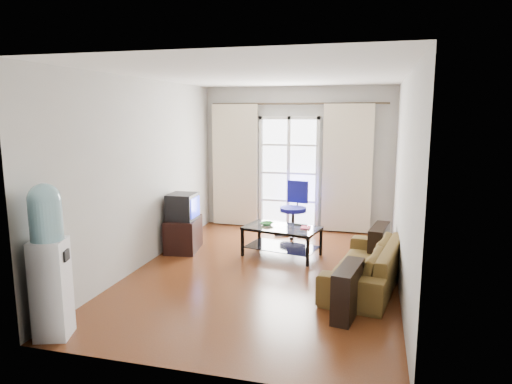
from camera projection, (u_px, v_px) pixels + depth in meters
floor at (265, 272)px, 6.42m from camera, size 5.20×5.20×0.00m
ceiling at (265, 75)px, 5.96m from camera, size 5.20×5.20×0.00m
wall_back at (297, 159)px, 8.67m from camera, size 3.60×0.02×2.70m
wall_front at (190, 221)px, 3.71m from camera, size 3.60×0.02×2.70m
wall_left at (145, 173)px, 6.64m from camera, size 0.02×5.20×2.70m
wall_right at (404, 182)px, 5.74m from camera, size 0.02×5.20×2.70m
french_door at (289, 173)px, 8.70m from camera, size 1.16×0.06×2.15m
curtain_rod at (297, 104)px, 8.39m from camera, size 3.30×0.04×0.04m
curtain_left at (235, 165)px, 8.88m from camera, size 0.90×0.07×2.35m
curtain_right at (347, 169)px, 8.34m from camera, size 0.90×0.07×2.35m
radiator at (338, 215)px, 8.55m from camera, size 0.64×0.12×0.64m
sofa at (366, 264)px, 5.92m from camera, size 2.20×1.42×0.57m
coffee_table at (282, 237)px, 7.12m from camera, size 1.25×0.88×0.46m
bowl at (267, 224)px, 7.19m from camera, size 0.32×0.32×0.05m
book at (301, 227)px, 7.03m from camera, size 0.16×0.21×0.02m
remote at (299, 224)px, 7.21m from camera, size 0.17×0.08×0.02m
tv_stand at (183, 234)px, 7.42m from camera, size 0.59×0.78×0.53m
crt_tv at (182, 206)px, 7.29m from camera, size 0.48×0.47×0.42m
task_chair at (294, 220)px, 8.31m from camera, size 0.80×0.80×0.99m
water_cooler at (49, 259)px, 4.44m from camera, size 0.40×0.40×1.56m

